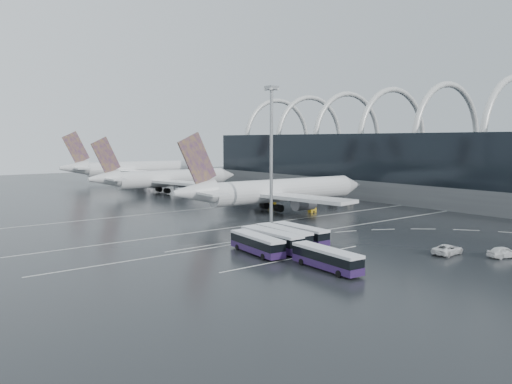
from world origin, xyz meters
TOP-DOWN VIEW (x-y plane):
  - ground at (0.00, 0.00)m, footprint 420.00×420.00m
  - terminal at (61.56, 19.84)m, footprint 42.00×160.00m
  - lane_marking_near at (0.00, -2.00)m, footprint 120.00×0.25m
  - lane_marking_mid at (0.00, 12.00)m, footprint 120.00×0.25m
  - lane_marking_far at (0.00, 40.00)m, footprint 120.00×0.25m
  - bus_bay_line_south at (-24.00, -16.00)m, footprint 28.00×0.25m
  - bus_bay_line_north at (-24.00, 0.00)m, footprint 28.00×0.25m
  - airliner_main at (6.48, 25.34)m, footprint 58.78×51.54m
  - airliner_gate_b at (4.52, 81.36)m, footprint 54.96×49.64m
  - airliner_gate_c at (14.28, 131.74)m, footprint 60.93×55.81m
  - bus_row_near_a at (-26.90, -10.11)m, footprint 4.11×12.60m
  - bus_row_near_b at (-23.21, -9.29)m, footprint 3.19×13.07m
  - bus_row_near_c at (-19.63, -8.16)m, footprint 3.58×12.80m
  - bus_row_near_d at (-15.64, -8.05)m, footprint 3.13×12.34m
  - bus_row_far_b at (-25.15, -23.77)m, footprint 3.56×12.32m
  - van_curve_a at (-3.30, -29.13)m, footprint 6.10×3.04m
  - van_curve_b at (1.67, -35.55)m, footprint 5.60×3.75m
  - floodlight_mast at (-5.60, 12.17)m, footprint 2.27×2.27m
  - gse_cart_belly_a at (18.16, 23.94)m, footprint 2.31×1.37m
  - gse_cart_belly_b at (23.14, 33.77)m, footprint 2.00×1.18m
  - gse_cart_belly_c at (12.16, 17.47)m, footprint 1.94×1.15m
  - gse_cart_belly_d at (31.89, 23.07)m, footprint 2.53×1.49m
  - gse_cart_belly_e at (11.85, 33.06)m, footprint 2.19×1.29m

SIDE VIEW (x-z plane):
  - ground at x=0.00m, z-range 0.00..0.00m
  - lane_marking_near at x=0.00m, z-range 0.00..0.01m
  - lane_marking_mid at x=0.00m, z-range 0.00..0.01m
  - lane_marking_far at x=0.00m, z-range 0.00..0.01m
  - bus_bay_line_south at x=-24.00m, z-range 0.00..0.01m
  - bus_bay_line_north at x=-24.00m, z-range 0.00..0.01m
  - gse_cart_belly_c at x=12.16m, z-range 0.00..1.06m
  - gse_cart_belly_b at x=23.14m, z-range 0.00..1.09m
  - gse_cart_belly_e at x=11.85m, z-range 0.00..1.19m
  - gse_cart_belly_a at x=18.16m, z-range 0.00..1.26m
  - gse_cart_belly_d at x=31.89m, z-range 0.00..1.38m
  - van_curve_a at x=-3.30m, z-range 0.00..1.66m
  - van_curve_b at x=1.67m, z-range 0.00..1.77m
  - bus_row_far_b at x=-25.15m, z-range 0.15..3.14m
  - bus_row_near_d at x=-15.64m, z-range 0.15..3.18m
  - bus_row_near_a at x=-26.90m, z-range 0.15..3.20m
  - bus_row_near_c at x=-19.63m, z-range 0.15..3.27m
  - bus_row_near_b at x=-23.21m, z-range 0.16..3.37m
  - airliner_gate_b at x=4.52m, z-range -4.78..14.37m
  - airliner_main at x=6.48m, z-range -4.97..14.95m
  - airliner_gate_c at x=14.28m, z-range -5.42..16.27m
  - terminal at x=61.56m, z-range -6.58..28.32m
  - floodlight_mast at x=-5.60m, z-range 3.83..33.50m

